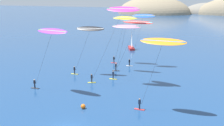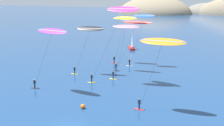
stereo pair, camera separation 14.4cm
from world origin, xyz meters
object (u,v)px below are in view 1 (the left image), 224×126
(marker_buoy, at_px, (83,106))
(kitesurfer_blue, at_px, (143,20))
(kitesurfer_black, at_px, (89,32))
(kitesurfer_orange, at_px, (161,46))
(kitesurfer_red, at_px, (136,26))
(kitesurfer_pink, at_px, (125,30))
(kitesurfer_purple, at_px, (51,35))
(kitesurfer_magenta, at_px, (121,14))
(kitesurfer_yellow, at_px, (124,21))
(sailboat_near, at_px, (131,47))

(marker_buoy, bearing_deg, kitesurfer_blue, 87.88)
(kitesurfer_black, bearing_deg, kitesurfer_orange, -37.07)
(kitesurfer_red, xyz_separation_m, kitesurfer_orange, (7.14, -11.30, -1.10))
(kitesurfer_pink, xyz_separation_m, marker_buoy, (1.13, -21.19, -8.61))
(kitesurfer_orange, bearing_deg, kitesurfer_purple, 175.92)
(kitesurfer_blue, relative_size, kitesurfer_black, 1.19)
(kitesurfer_red, height_order, marker_buoy, kitesurfer_red)
(kitesurfer_magenta, bearing_deg, kitesurfer_pink, 104.79)
(marker_buoy, bearing_deg, kitesurfer_purple, 152.02)
(kitesurfer_orange, xyz_separation_m, marker_buoy, (-10.50, -2.81, -9.19))
(kitesurfer_blue, relative_size, kitesurfer_red, 1.03)
(kitesurfer_purple, bearing_deg, kitesurfer_yellow, 80.41)
(kitesurfer_blue, xyz_separation_m, kitesurfer_yellow, (-4.73, 1.10, -0.60))
(kitesurfer_pink, xyz_separation_m, kitesurfer_orange, (11.63, -18.38, 0.59))
(kitesurfer_pink, bearing_deg, kitesurfer_purple, -111.18)
(kitesurfer_blue, xyz_separation_m, kitesurfer_orange, (9.51, -23.87, -1.17))
(kitesurfer_yellow, bearing_deg, kitesurfer_blue, -13.09)
(kitesurfer_purple, height_order, kitesurfer_yellow, kitesurfer_yellow)
(kitesurfer_blue, relative_size, kitesurfer_orange, 1.13)
(kitesurfer_purple, xyz_separation_m, marker_buoy, (7.74, -4.11, -9.51))
(kitesurfer_red, distance_m, kitesurfer_orange, 13.41)
(sailboat_near, xyz_separation_m, kitesurfer_magenta, (9.09, -33.53, 12.19))
(kitesurfer_purple, height_order, kitesurfer_black, kitesurfer_purple)
(kitesurfer_blue, distance_m, kitesurfer_magenta, 14.56)
(kitesurfer_purple, height_order, kitesurfer_orange, kitesurfer_purple)
(kitesurfer_magenta, relative_size, kitesurfer_orange, 1.34)
(kitesurfer_pink, relative_size, marker_buoy, 14.39)
(kitesurfer_black, height_order, marker_buoy, kitesurfer_black)
(kitesurfer_blue, distance_m, kitesurfer_black, 13.44)
(kitesurfer_purple, distance_m, kitesurfer_orange, 18.29)
(kitesurfer_pink, height_order, kitesurfer_black, kitesurfer_pink)
(kitesurfer_yellow, distance_m, kitesurfer_black, 12.29)
(sailboat_near, relative_size, kitesurfer_magenta, 0.40)
(kitesurfer_blue, height_order, kitesurfer_red, kitesurfer_blue)
(kitesurfer_orange, relative_size, kitesurfer_black, 1.05)
(kitesurfer_pink, distance_m, kitesurfer_orange, 21.75)
(sailboat_near, height_order, kitesurfer_blue, kitesurfer_blue)
(sailboat_near, height_order, kitesurfer_red, kitesurfer_red)
(kitesurfer_black, bearing_deg, kitesurfer_magenta, -24.37)
(kitesurfer_red, height_order, kitesurfer_orange, kitesurfer_red)
(kitesurfer_blue, relative_size, kitesurfer_purple, 1.10)
(kitesurfer_red, xyz_separation_m, marker_buoy, (-3.36, -14.12, -10.29))
(kitesurfer_yellow, bearing_deg, marker_buoy, -82.33)
(kitesurfer_blue, xyz_separation_m, kitesurfer_magenta, (0.24, -14.40, 2.12))
(kitesurfer_pink, relative_size, kitesurfer_red, 0.86)
(kitesurfer_red, relative_size, kitesurfer_black, 1.16)
(kitesurfer_red, height_order, kitesurfer_black, kitesurfer_red)
(kitesurfer_yellow, bearing_deg, kitesurfer_black, -105.00)
(sailboat_near, height_order, marker_buoy, sailboat_near)
(kitesurfer_purple, bearing_deg, kitesurfer_blue, 68.85)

